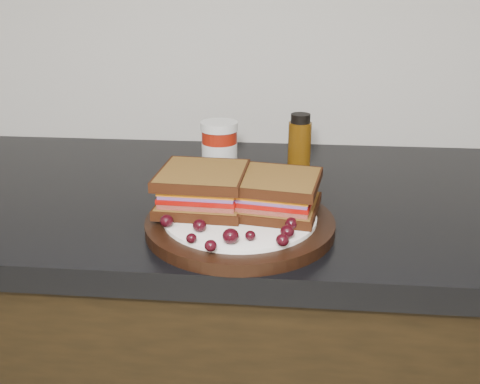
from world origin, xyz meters
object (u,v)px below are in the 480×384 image
Objects in this scene: plate at (240,224)px; oil_bottle at (299,145)px; sandwich_left at (203,189)px; condiment_jar at (220,149)px.

plate is 2.34× the size of oil_bottle.
sandwich_left is 0.21m from condiment_jar.
plate is 0.08m from sandwich_left.
plate is at bearing -75.71° from condiment_jar.
plate is at bearing -109.71° from oil_bottle.
oil_bottle is at bearing 2.44° from condiment_jar.
sandwich_left is (-0.06, 0.03, 0.04)m from plate.
plate is 2.73× the size of condiment_jar.
oil_bottle is (0.15, 0.22, 0.01)m from sandwich_left.
plate is 0.25m from condiment_jar.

